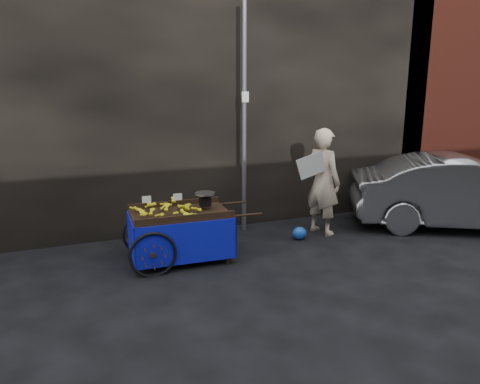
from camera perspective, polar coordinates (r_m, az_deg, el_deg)
name	(u,v)px	position (r m, az deg, el deg)	size (l,w,h in m)	color
ground	(257,257)	(7.37, 2.03, -7.88)	(80.00, 80.00, 0.00)	black
building_wall	(224,89)	(9.43, -1.92, 12.42)	(13.50, 2.00, 5.00)	black
street_pole	(244,120)	(8.20, 0.51, 8.78)	(0.12, 0.10, 4.00)	slate
banana_cart	(177,218)	(7.09, -7.70, -3.12)	(2.04, 1.04, 1.09)	black
vendor	(323,181)	(8.35, 10.06, 1.28)	(0.92, 0.81, 1.89)	#C2AC90
plastic_bag	(299,233)	(8.15, 7.26, -5.01)	(0.25, 0.20, 0.22)	#1648AA
parked_car	(465,193)	(9.53, 25.70, -0.07)	(1.40, 4.02, 1.33)	#ABADB3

